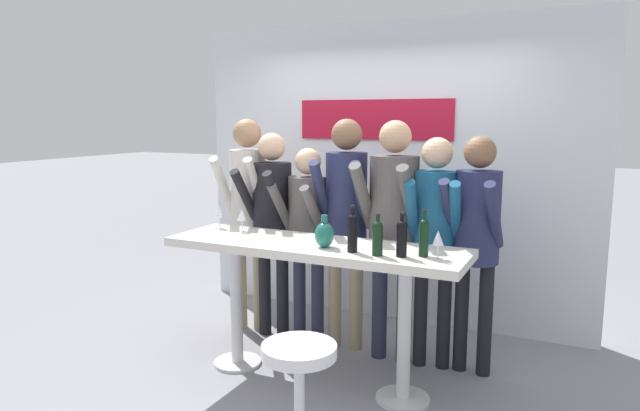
% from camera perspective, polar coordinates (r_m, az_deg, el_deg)
% --- Properties ---
extents(ground_plane, '(40.00, 40.00, 0.00)m').
position_cam_1_polar(ground_plane, '(4.27, -0.56, -17.10)').
color(ground_plane, gray).
extents(back_wall, '(3.71, 0.12, 2.71)m').
position_cam_1_polar(back_wall, '(5.28, 6.73, 3.28)').
color(back_wall, silver).
rests_on(back_wall, ground_plane).
extents(tasting_table, '(2.11, 0.61, 1.01)m').
position_cam_1_polar(tasting_table, '(3.97, -0.58, -6.10)').
color(tasting_table, silver).
rests_on(tasting_table, ground_plane).
extents(bar_stool, '(0.44, 0.44, 0.63)m').
position_cam_1_polar(bar_stool, '(3.32, -2.09, -17.08)').
color(bar_stool, silver).
rests_on(bar_stool, ground_plane).
extents(person_far_left, '(0.43, 0.58, 1.85)m').
position_cam_1_polar(person_far_left, '(4.94, -7.23, 0.74)').
color(person_far_left, gray).
rests_on(person_far_left, ground_plane).
extents(person_left, '(0.39, 0.52, 1.74)m').
position_cam_1_polar(person_left, '(4.77, -4.83, -0.54)').
color(person_left, black).
rests_on(person_left, ground_plane).
extents(person_center_left, '(0.41, 0.52, 1.62)m').
position_cam_1_polar(person_center_left, '(4.62, -1.25, -1.82)').
color(person_center_left, '#23283D').
rests_on(person_center_left, ground_plane).
extents(person_center, '(0.44, 0.58, 1.85)m').
position_cam_1_polar(person_center, '(4.49, 2.60, -0.08)').
color(person_center, gray).
rests_on(person_center, ground_plane).
extents(person_center_right, '(0.45, 0.57, 1.85)m').
position_cam_1_polar(person_center_right, '(4.30, 7.33, -0.84)').
color(person_center_right, '#23283D').
rests_on(person_center_right, ground_plane).
extents(person_right, '(0.43, 0.56, 1.73)m').
position_cam_1_polar(person_right, '(4.24, 11.41, -1.97)').
color(person_right, black).
rests_on(person_right, ground_plane).
extents(person_far_right, '(0.41, 0.54, 1.74)m').
position_cam_1_polar(person_far_right, '(4.20, 15.39, -2.10)').
color(person_far_right, black).
rests_on(person_far_right, ground_plane).
extents(wine_bottle_0, '(0.07, 0.07, 0.27)m').
position_cam_1_polar(wine_bottle_0, '(3.58, 5.78, -3.08)').
color(wine_bottle_0, black).
rests_on(wine_bottle_0, tasting_table).
extents(wine_bottle_1, '(0.07, 0.07, 0.28)m').
position_cam_1_polar(wine_bottle_1, '(3.57, 8.17, -3.08)').
color(wine_bottle_1, black).
rests_on(wine_bottle_1, tasting_table).
extents(wine_bottle_2, '(0.06, 0.06, 0.30)m').
position_cam_1_polar(wine_bottle_2, '(3.60, 10.36, -2.97)').
color(wine_bottle_2, black).
rests_on(wine_bottle_2, tasting_table).
extents(wine_bottle_3, '(0.06, 0.06, 0.31)m').
position_cam_1_polar(wine_bottle_3, '(3.66, 3.27, -2.56)').
color(wine_bottle_3, black).
rests_on(wine_bottle_3, tasting_table).
extents(wine_glass_0, '(0.07, 0.07, 0.18)m').
position_cam_1_polar(wine_glass_0, '(4.49, -10.01, -0.71)').
color(wine_glass_0, silver).
rests_on(wine_glass_0, tasting_table).
extents(wine_glass_1, '(0.07, 0.07, 0.18)m').
position_cam_1_polar(wine_glass_1, '(3.56, 11.73, -3.29)').
color(wine_glass_1, silver).
rests_on(wine_glass_1, tasting_table).
extents(wine_glass_2, '(0.07, 0.07, 0.18)m').
position_cam_1_polar(wine_glass_2, '(4.34, -7.82, -0.98)').
color(wine_glass_2, silver).
rests_on(wine_glass_2, tasting_table).
extents(decorative_vase, '(0.13, 0.13, 0.22)m').
position_cam_1_polar(decorative_vase, '(3.79, 0.44, -2.90)').
color(decorative_vase, '#1E665B').
rests_on(decorative_vase, tasting_table).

